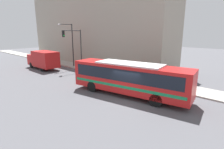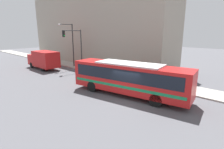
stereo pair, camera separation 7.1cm
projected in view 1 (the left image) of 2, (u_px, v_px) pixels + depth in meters
name	position (u px, v px, depth m)	size (l,w,h in m)	color
ground_plane	(129.00, 99.00, 15.36)	(120.00, 120.00, 0.00)	#515156
sidewalk	(64.00, 63.00, 32.83)	(2.99, 70.00, 0.14)	#A8A399
building_facade	(91.00, 29.00, 32.59)	(6.00, 32.02, 12.78)	#9E9384
city_bus	(129.00, 77.00, 15.88)	(4.22, 11.30, 3.04)	red
delivery_truck	(43.00, 59.00, 27.70)	(2.38, 6.55, 2.85)	#B21919
fire_hydrant	(125.00, 75.00, 21.84)	(0.25, 0.34, 0.78)	red
traffic_light_pole	(75.00, 43.00, 26.29)	(3.28, 0.35, 5.98)	#2D2D2D
parking_meter	(102.00, 67.00, 24.52)	(0.14, 0.14, 1.19)	#2D2D2D
street_lamp	(71.00, 42.00, 28.37)	(2.62, 0.28, 6.91)	#2D2D2D
pedestrian_near_corner	(98.00, 64.00, 26.69)	(0.34, 0.34, 1.63)	#47382D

